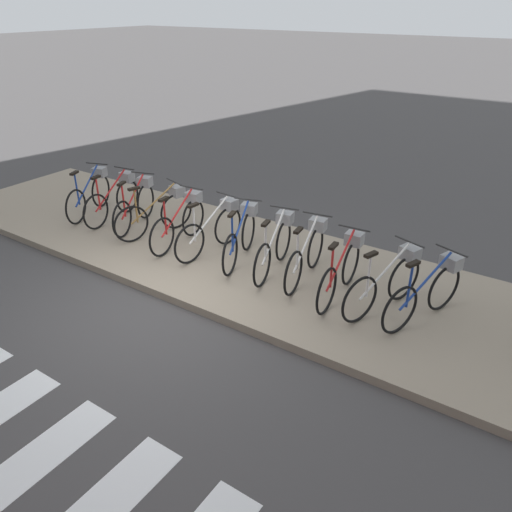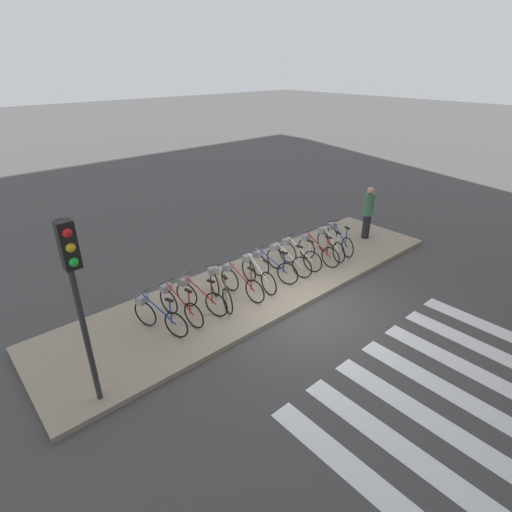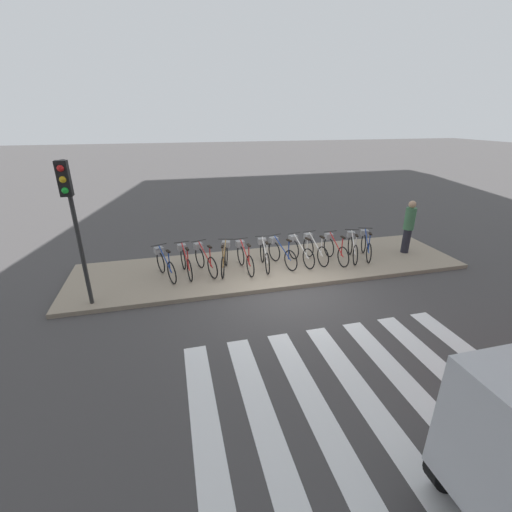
{
  "view_description": "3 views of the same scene",
  "coord_description": "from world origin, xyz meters",
  "px_view_note": "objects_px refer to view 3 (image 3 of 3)",
  "views": [
    {
      "loc": [
        4.43,
        -4.28,
        3.83
      ],
      "look_at": [
        1.4,
        0.24,
        1.02
      ],
      "focal_mm": 35.0,
      "sensor_mm": 36.0,
      "label": 1
    },
    {
      "loc": [
        -6.49,
        -5.57,
        5.64
      ],
      "look_at": [
        -0.4,
        1.33,
        1.12
      ],
      "focal_mm": 28.0,
      "sensor_mm": 36.0,
      "label": 2
    },
    {
      "loc": [
        -2.9,
        -7.94,
        4.46
      ],
      "look_at": [
        -0.56,
        1.34,
        0.55
      ],
      "focal_mm": 24.0,
      "sensor_mm": 36.0,
      "label": 3
    }
  ],
  "objects_px": {
    "parked_bicycle_5": "(264,254)",
    "pedestrian": "(409,226)",
    "parked_bicycle_10": "(352,246)",
    "parked_bicycle_2": "(204,258)",
    "parked_bicycle_4": "(244,256)",
    "parked_bicycle_8": "(314,248)",
    "parked_bicycle_0": "(165,263)",
    "parked_bicycle_1": "(185,260)",
    "parked_bicycle_9": "(334,248)",
    "parked_bicycle_11": "(366,244)",
    "parked_bicycle_6": "(281,252)",
    "parked_bicycle_3": "(225,257)",
    "parked_bicycle_7": "(299,250)",
    "traffic_light": "(71,206)"
  },
  "relations": [
    {
      "from": "parked_bicycle_4",
      "to": "parked_bicycle_5",
      "type": "height_order",
      "value": "same"
    },
    {
      "from": "pedestrian",
      "to": "parked_bicycle_1",
      "type": "bearing_deg",
      "value": 179.41
    },
    {
      "from": "parked_bicycle_0",
      "to": "parked_bicycle_9",
      "type": "distance_m",
      "value": 5.3
    },
    {
      "from": "parked_bicycle_0",
      "to": "parked_bicycle_8",
      "type": "bearing_deg",
      "value": 1.08
    },
    {
      "from": "parked_bicycle_0",
      "to": "parked_bicycle_3",
      "type": "height_order",
      "value": "same"
    },
    {
      "from": "parked_bicycle_0",
      "to": "parked_bicycle_10",
      "type": "relative_size",
      "value": 0.99
    },
    {
      "from": "parked_bicycle_3",
      "to": "parked_bicycle_11",
      "type": "distance_m",
      "value": 4.71
    },
    {
      "from": "parked_bicycle_1",
      "to": "parked_bicycle_7",
      "type": "bearing_deg",
      "value": -0.52
    },
    {
      "from": "traffic_light",
      "to": "parked_bicycle_11",
      "type": "bearing_deg",
      "value": 8.36
    },
    {
      "from": "parked_bicycle_8",
      "to": "parked_bicycle_10",
      "type": "relative_size",
      "value": 1.04
    },
    {
      "from": "parked_bicycle_3",
      "to": "parked_bicycle_4",
      "type": "height_order",
      "value": "same"
    },
    {
      "from": "parked_bicycle_10",
      "to": "parked_bicycle_7",
      "type": "bearing_deg",
      "value": 176.87
    },
    {
      "from": "pedestrian",
      "to": "traffic_light",
      "type": "height_order",
      "value": "traffic_light"
    },
    {
      "from": "parked_bicycle_6",
      "to": "parked_bicycle_5",
      "type": "bearing_deg",
      "value": -176.98
    },
    {
      "from": "parked_bicycle_2",
      "to": "parked_bicycle_10",
      "type": "xyz_separation_m",
      "value": [
        4.8,
        -0.13,
        0.0
      ]
    },
    {
      "from": "parked_bicycle_2",
      "to": "parked_bicycle_5",
      "type": "xyz_separation_m",
      "value": [
        1.83,
        -0.07,
        0.0
      ]
    },
    {
      "from": "parked_bicycle_9",
      "to": "parked_bicycle_8",
      "type": "bearing_deg",
      "value": 165.29
    },
    {
      "from": "parked_bicycle_4",
      "to": "parked_bicycle_11",
      "type": "height_order",
      "value": "same"
    },
    {
      "from": "parked_bicycle_1",
      "to": "parked_bicycle_11",
      "type": "bearing_deg",
      "value": -0.82
    },
    {
      "from": "parked_bicycle_2",
      "to": "parked_bicycle_10",
      "type": "relative_size",
      "value": 1.0
    },
    {
      "from": "parked_bicycle_5",
      "to": "pedestrian",
      "type": "height_order",
      "value": "pedestrian"
    },
    {
      "from": "parked_bicycle_5",
      "to": "parked_bicycle_6",
      "type": "bearing_deg",
      "value": 3.02
    },
    {
      "from": "parked_bicycle_8",
      "to": "parked_bicycle_10",
      "type": "distance_m",
      "value": 1.29
    },
    {
      "from": "parked_bicycle_0",
      "to": "parked_bicycle_2",
      "type": "height_order",
      "value": "same"
    },
    {
      "from": "parked_bicycle_10",
      "to": "parked_bicycle_2",
      "type": "bearing_deg",
      "value": 178.41
    },
    {
      "from": "parked_bicycle_5",
      "to": "parked_bicycle_6",
      "type": "xyz_separation_m",
      "value": [
        0.54,
        0.03,
        0.0
      ]
    },
    {
      "from": "parked_bicycle_1",
      "to": "parked_bicycle_4",
      "type": "relative_size",
      "value": 1.0
    },
    {
      "from": "parked_bicycle_9",
      "to": "pedestrian",
      "type": "relative_size",
      "value": 0.86
    },
    {
      "from": "parked_bicycle_2",
      "to": "parked_bicycle_3",
      "type": "distance_m",
      "value": 0.61
    },
    {
      "from": "parked_bicycle_1",
      "to": "parked_bicycle_7",
      "type": "relative_size",
      "value": 1.01
    },
    {
      "from": "parked_bicycle_4",
      "to": "parked_bicycle_3",
      "type": "bearing_deg",
      "value": 172.72
    },
    {
      "from": "parked_bicycle_4",
      "to": "parked_bicycle_5",
      "type": "relative_size",
      "value": 1.0
    },
    {
      "from": "parked_bicycle_1",
      "to": "parked_bicycle_6",
      "type": "distance_m",
      "value": 2.93
    },
    {
      "from": "parked_bicycle_3",
      "to": "parked_bicycle_4",
      "type": "distance_m",
      "value": 0.59
    },
    {
      "from": "parked_bicycle_0",
      "to": "pedestrian",
      "type": "bearing_deg",
      "value": -0.03
    },
    {
      "from": "parked_bicycle_4",
      "to": "parked_bicycle_6",
      "type": "xyz_separation_m",
      "value": [
        1.18,
        0.09,
        0.0
      ]
    },
    {
      "from": "parked_bicycle_3",
      "to": "parked_bicycle_5",
      "type": "height_order",
      "value": "same"
    },
    {
      "from": "parked_bicycle_3",
      "to": "parked_bicycle_8",
      "type": "height_order",
      "value": "same"
    },
    {
      "from": "parked_bicycle_4",
      "to": "parked_bicycle_8",
      "type": "distance_m",
      "value": 2.33
    },
    {
      "from": "parked_bicycle_1",
      "to": "parked_bicycle_8",
      "type": "distance_m",
      "value": 4.07
    },
    {
      "from": "parked_bicycle_1",
      "to": "parked_bicycle_3",
      "type": "bearing_deg",
      "value": -2.53
    },
    {
      "from": "parked_bicycle_9",
      "to": "parked_bicycle_3",
      "type": "bearing_deg",
      "value": 178.4
    },
    {
      "from": "parked_bicycle_11",
      "to": "traffic_light",
      "type": "height_order",
      "value": "traffic_light"
    },
    {
      "from": "parked_bicycle_2",
      "to": "parked_bicycle_4",
      "type": "height_order",
      "value": "same"
    },
    {
      "from": "parked_bicycle_2",
      "to": "pedestrian",
      "type": "xyz_separation_m",
      "value": [
        6.86,
        -0.08,
        0.53
      ]
    },
    {
      "from": "parked_bicycle_1",
      "to": "parked_bicycle_9",
      "type": "bearing_deg",
      "value": -1.83
    },
    {
      "from": "parked_bicycle_6",
      "to": "parked_bicycle_2",
      "type": "bearing_deg",
      "value": 179.0
    },
    {
      "from": "parked_bicycle_7",
      "to": "pedestrian",
      "type": "bearing_deg",
      "value": -0.65
    },
    {
      "from": "parked_bicycle_0",
      "to": "parked_bicycle_11",
      "type": "height_order",
      "value": "same"
    },
    {
      "from": "parked_bicycle_1",
      "to": "parked_bicycle_2",
      "type": "relative_size",
      "value": 1.04
    }
  ]
}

